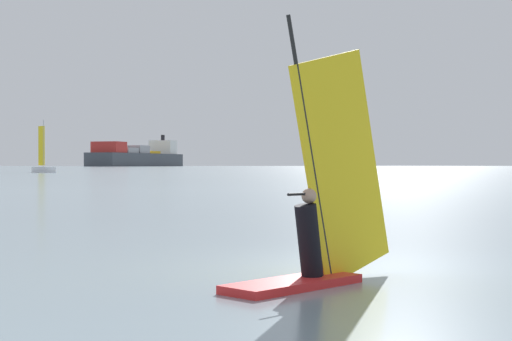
{
  "coord_description": "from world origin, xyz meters",
  "views": [
    {
      "loc": [
        -5.24,
        -12.68,
        1.75
      ],
      "look_at": [
        0.75,
        8.75,
        1.57
      ],
      "focal_mm": 54.7,
      "sensor_mm": 36.0,
      "label": 1
    }
  ],
  "objects_px": {
    "windsurfer": "(319,217)",
    "channel_buoy": "(325,174)",
    "small_sailboat": "(43,167)",
    "cargo_ship": "(137,157)"
  },
  "relations": [
    {
      "from": "windsurfer",
      "to": "small_sailboat",
      "type": "bearing_deg",
      "value": -119.0
    },
    {
      "from": "windsurfer",
      "to": "channel_buoy",
      "type": "bearing_deg",
      "value": -140.85
    },
    {
      "from": "channel_buoy",
      "to": "small_sailboat",
      "type": "xyz_separation_m",
      "value": [
        -17.92,
        126.34,
        0.06
      ]
    },
    {
      "from": "cargo_ship",
      "to": "small_sailboat",
      "type": "xyz_separation_m",
      "value": [
        -94.58,
        -611.9,
        -8.31
      ]
    },
    {
      "from": "windsurfer",
      "to": "cargo_ship",
      "type": "xyz_separation_m",
      "value": [
        91.67,
        777.65,
        8.5
      ]
    },
    {
      "from": "cargo_ship",
      "to": "small_sailboat",
      "type": "relative_size",
      "value": 11.8
    },
    {
      "from": "small_sailboat",
      "to": "channel_buoy",
      "type": "bearing_deg",
      "value": -23.65
    },
    {
      "from": "windsurfer",
      "to": "cargo_ship",
      "type": "bearing_deg",
      "value": -126.73
    },
    {
      "from": "small_sailboat",
      "to": "windsurfer",
      "type": "bearing_deg",
      "value": -30.72
    },
    {
      "from": "small_sailboat",
      "to": "cargo_ship",
      "type": "bearing_deg",
      "value": 139.49
    }
  ]
}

